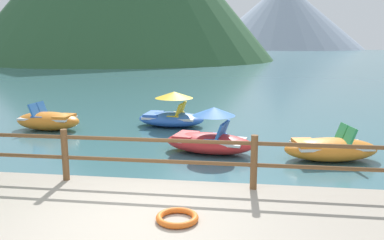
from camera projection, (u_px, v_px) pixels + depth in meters
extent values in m
plane|color=#3D6B75|center=(234.00, 68.00, 44.65)|extent=(200.00, 200.00, 0.00)
cylinder|color=brown|center=(65.00, 155.00, 7.33)|extent=(0.12, 0.12, 0.95)
cylinder|color=brown|center=(254.00, 162.00, 6.87)|extent=(0.12, 0.12, 0.95)
cylinder|color=brown|center=(156.00, 140.00, 7.04)|extent=(23.80, 0.07, 0.07)
cylinder|color=brown|center=(157.00, 161.00, 7.11)|extent=(23.80, 0.07, 0.07)
torus|color=orange|center=(177.00, 218.00, 5.72)|extent=(0.61, 0.61, 0.09)
ellipsoid|color=orange|center=(48.00, 121.00, 13.40)|extent=(2.25, 1.25, 0.60)
cube|color=silver|center=(48.00, 118.00, 13.38)|extent=(1.76, 1.02, 0.06)
cube|color=blue|center=(39.00, 117.00, 13.18)|extent=(0.42, 0.42, 0.08)
cube|color=blue|center=(34.00, 110.00, 13.17)|extent=(0.23, 0.41, 0.43)
cube|color=blue|center=(47.00, 114.00, 13.61)|extent=(0.42, 0.42, 0.08)
cube|color=blue|center=(42.00, 108.00, 13.60)|extent=(0.23, 0.41, 0.43)
cube|color=orange|center=(64.00, 117.00, 13.25)|extent=(0.53, 0.81, 0.12)
ellipsoid|color=blue|center=(171.00, 119.00, 14.02)|extent=(2.40, 1.56, 0.48)
cube|color=silver|center=(171.00, 117.00, 14.00)|extent=(1.88, 1.27, 0.06)
cube|color=yellow|center=(178.00, 114.00, 14.21)|extent=(0.43, 0.43, 0.08)
cube|color=yellow|center=(183.00, 108.00, 14.13)|extent=(0.24, 0.42, 0.43)
cube|color=yellow|center=(174.00, 116.00, 13.69)|extent=(0.43, 0.43, 0.08)
cube|color=yellow|center=(179.00, 110.00, 13.61)|extent=(0.24, 0.42, 0.43)
cube|color=blue|center=(154.00, 114.00, 14.12)|extent=(0.58, 1.00, 0.12)
cone|color=yellow|center=(174.00, 95.00, 13.83)|extent=(1.41, 1.41, 0.22)
ellipsoid|color=red|center=(209.00, 143.00, 10.66)|extent=(2.54, 1.61, 0.51)
cube|color=silver|center=(209.00, 140.00, 10.64)|extent=(1.99, 1.30, 0.06)
cube|color=blue|center=(218.00, 136.00, 10.79)|extent=(0.47, 0.47, 0.08)
cube|color=blue|center=(225.00, 128.00, 10.69)|extent=(0.28, 0.43, 0.43)
cube|color=blue|center=(213.00, 140.00, 10.35)|extent=(0.47, 0.47, 0.08)
cube|color=blue|center=(220.00, 132.00, 10.25)|extent=(0.28, 0.43, 0.43)
cube|color=red|center=(186.00, 136.00, 10.84)|extent=(0.67, 0.91, 0.12)
cone|color=blue|center=(214.00, 111.00, 10.46)|extent=(1.32, 1.32, 0.22)
ellipsoid|color=orange|center=(331.00, 149.00, 9.99)|extent=(2.49, 1.57, 0.54)
cube|color=silver|center=(331.00, 146.00, 9.97)|extent=(1.95, 1.27, 0.06)
cube|color=#339956|center=(334.00, 140.00, 10.20)|extent=(0.47, 0.47, 0.08)
cube|color=#339956|center=(342.00, 132.00, 10.16)|extent=(0.28, 0.43, 0.43)
cube|color=#339956|center=(342.00, 145.00, 9.74)|extent=(0.47, 0.47, 0.08)
cube|color=#339956|center=(350.00, 136.00, 9.71)|extent=(0.28, 0.43, 0.43)
cube|color=orange|center=(306.00, 144.00, 9.93)|extent=(0.65, 0.89, 0.12)
cone|color=#2D5633|center=(188.00, 8.00, 68.35)|extent=(26.03, 26.03, 16.88)
cone|color=#93A3B7|center=(283.00, 16.00, 147.24)|extent=(57.66, 57.66, 24.09)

